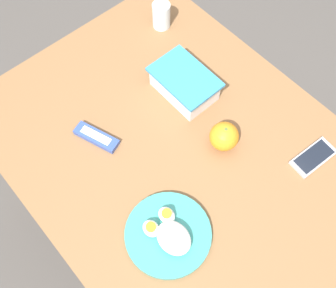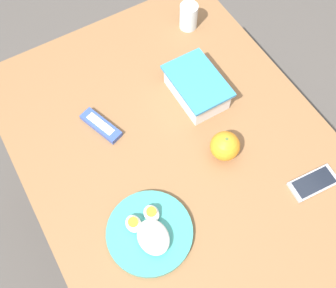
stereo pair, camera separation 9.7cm
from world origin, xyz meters
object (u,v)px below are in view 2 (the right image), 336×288
at_px(orange_fruit, 225,146).
at_px(drinking_glass, 189,16).
at_px(rice_plate, 150,232).
at_px(cell_phone, 314,183).
at_px(candy_bar, 101,125).
at_px(food_container, 197,88).

bearing_deg(orange_fruit, drinking_glass, 160.07).
height_order(rice_plate, cell_phone, rice_plate).
height_order(cell_phone, drinking_glass, drinking_glass).
distance_m(candy_bar, cell_phone, 0.63).
bearing_deg(food_container, rice_plate, -47.52).
distance_m(food_container, rice_plate, 0.46).
xyz_separation_m(cell_phone, drinking_glass, (-0.67, 0.01, 0.04)).
xyz_separation_m(food_container, orange_fruit, (0.21, -0.04, 0.01)).
distance_m(food_container, cell_phone, 0.44).
xyz_separation_m(orange_fruit, rice_plate, (0.10, -0.30, -0.03)).
relative_size(candy_bar, cell_phone, 1.02).
xyz_separation_m(orange_fruit, candy_bar, (-0.26, -0.27, -0.03)).
bearing_deg(drinking_glass, candy_bar, -64.14).
relative_size(cell_phone, drinking_glass, 1.56).
distance_m(rice_plate, drinking_glass, 0.74).
bearing_deg(candy_bar, cell_phone, 42.82).
relative_size(food_container, orange_fruit, 2.39).
distance_m(rice_plate, candy_bar, 0.36).
bearing_deg(orange_fruit, cell_phone, 38.04).
relative_size(rice_plate, candy_bar, 1.58).
relative_size(food_container, candy_bar, 1.41).
bearing_deg(drinking_glass, orange_fruit, -19.93).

